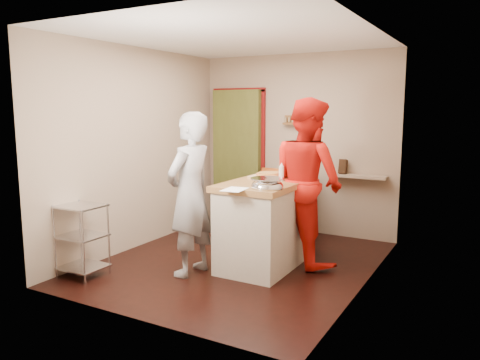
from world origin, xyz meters
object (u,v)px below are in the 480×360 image
wire_shelving (82,237)px  stove (289,205)px  island (266,221)px  person_red (308,181)px  person_stripe (190,195)px

wire_shelving → stove: bearing=63.1°
island → person_red: bearing=43.2°
island → person_stripe: person_stripe is taller
island → person_red: size_ratio=0.77×
stove → person_stripe: size_ratio=0.56×
stove → person_red: 1.28m
island → person_stripe: size_ratio=0.83×
stove → wire_shelving: bearing=-116.9°
island → person_stripe: (-0.60, -0.67, 0.37)m
wire_shelving → person_red: person_red is taller
island → person_red: (0.37, 0.34, 0.45)m
wire_shelving → island: bearing=39.0°
island → person_red: person_red is taller
stove → wire_shelving: 2.94m
person_stripe → stove: bearing=174.0°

